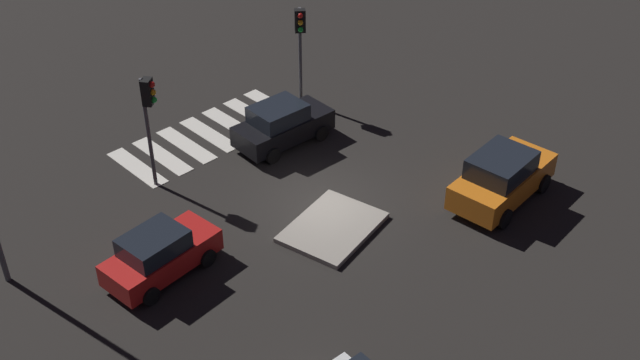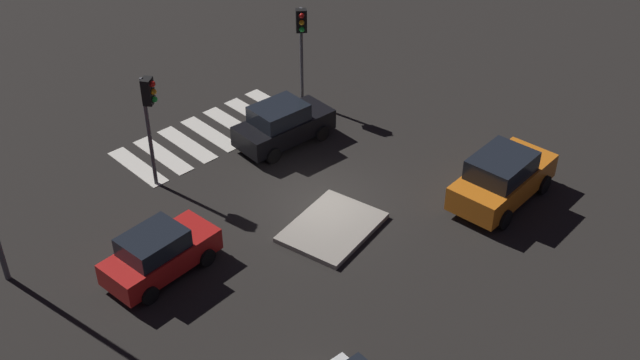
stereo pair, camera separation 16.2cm
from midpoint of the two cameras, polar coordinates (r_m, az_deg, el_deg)
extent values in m
plane|color=black|center=(28.20, 0.16, -1.66)|extent=(80.00, 80.00, 0.00)
cube|color=gray|center=(26.94, 1.07, -3.45)|extent=(3.82, 3.17, 0.18)
cube|color=red|center=(25.40, -11.21, -5.42)|extent=(3.88, 1.94, 0.77)
cube|color=black|center=(24.87, -11.79, -4.45)|extent=(2.04, 1.63, 0.62)
cylinder|color=black|center=(26.64, -10.28, -4.05)|extent=(0.62, 0.27, 0.60)
cylinder|color=black|center=(25.66, -8.01, -5.55)|extent=(0.62, 0.27, 0.60)
cylinder|color=black|center=(25.66, -14.24, -6.46)|extent=(0.62, 0.27, 0.60)
cylinder|color=black|center=(24.65, -12.04, -8.13)|extent=(0.62, 0.27, 0.60)
sphere|color=#F2EABF|center=(26.53, -8.77, -3.11)|extent=(0.20, 0.20, 0.20)
sphere|color=#F2EABF|center=(25.98, -7.48, -3.92)|extent=(0.20, 0.20, 0.20)
cube|color=black|center=(31.22, -2.45, 3.81)|extent=(4.05, 1.89, 0.81)
cube|color=black|center=(30.71, -2.84, 4.83)|extent=(2.11, 1.65, 0.66)
cylinder|color=black|center=(32.63, -1.67, 4.57)|extent=(0.65, 0.26, 0.64)
cylinder|color=black|center=(31.53, 0.26, 3.41)|extent=(0.65, 0.26, 0.64)
cylinder|color=black|center=(31.36, -5.15, 3.06)|extent=(0.65, 0.26, 0.64)
cylinder|color=black|center=(30.22, -3.26, 1.80)|extent=(0.65, 0.26, 0.64)
sphere|color=#F2EABF|center=(32.59, -0.30, 5.30)|extent=(0.21, 0.21, 0.21)
sphere|color=#F2EABF|center=(31.98, 0.80, 4.67)|extent=(0.21, 0.21, 0.21)
cube|color=orange|center=(28.71, 13.21, -0.10)|extent=(4.57, 2.26, 0.91)
cube|color=black|center=(28.06, 13.15, 1.03)|extent=(2.40, 1.91, 0.73)
cylinder|color=black|center=(30.30, 12.92, 1.05)|extent=(0.73, 0.32, 0.71)
cylinder|color=black|center=(29.67, 15.98, -0.29)|extent=(0.73, 0.32, 0.71)
cylinder|color=black|center=(28.29, 10.09, -1.26)|extent=(0.73, 0.32, 0.71)
cylinder|color=black|center=(27.61, 13.31, -2.76)|extent=(0.73, 0.32, 0.71)
sphere|color=#F2EABF|center=(30.55, 14.43, 2.02)|extent=(0.24, 0.24, 0.24)
sphere|color=#F2EABF|center=(30.19, 16.14, 1.29)|extent=(0.24, 0.24, 0.24)
cylinder|color=#47474C|center=(33.42, -1.21, 8.93)|extent=(0.14, 0.14, 4.30)
cube|color=black|center=(32.56, -1.21, 11.43)|extent=(0.54, 0.52, 0.96)
sphere|color=red|center=(32.25, -1.19, 11.78)|extent=(0.22, 0.22, 0.22)
sphere|color=orange|center=(32.37, -1.18, 11.29)|extent=(0.22, 0.22, 0.22)
sphere|color=green|center=(32.50, -1.18, 10.81)|extent=(0.22, 0.22, 0.22)
cylinder|color=#47474C|center=(28.60, -12.08, 3.32)|extent=(0.14, 0.14, 4.37)
cube|color=black|center=(27.69, -12.16, 6.29)|extent=(0.54, 0.51, 0.96)
sphere|color=red|center=(27.48, -11.85, 6.81)|extent=(0.22, 0.22, 0.22)
sphere|color=orange|center=(27.62, -11.78, 6.26)|extent=(0.22, 0.22, 0.22)
sphere|color=green|center=(27.76, -11.70, 5.72)|extent=(0.22, 0.22, 0.22)
cube|color=silver|center=(34.16, -3.17, 5.44)|extent=(0.70, 3.20, 0.02)
cube|color=silver|center=(33.53, -4.66, 4.76)|extent=(0.70, 3.20, 0.02)
cube|color=silver|center=(32.93, -6.20, 4.05)|extent=(0.70, 3.20, 0.02)
cube|color=silver|center=(32.36, -7.79, 3.32)|extent=(0.70, 3.20, 0.02)
cube|color=silver|center=(31.82, -9.43, 2.55)|extent=(0.70, 3.20, 0.02)
cube|color=silver|center=(31.31, -11.13, 1.76)|extent=(0.70, 3.20, 0.02)
cube|color=silver|center=(30.84, -12.88, 0.94)|extent=(0.70, 3.20, 0.02)
camera|label=1|loc=(0.08, -89.83, 0.12)|focal=44.32mm
camera|label=2|loc=(0.08, 90.17, -0.12)|focal=44.32mm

